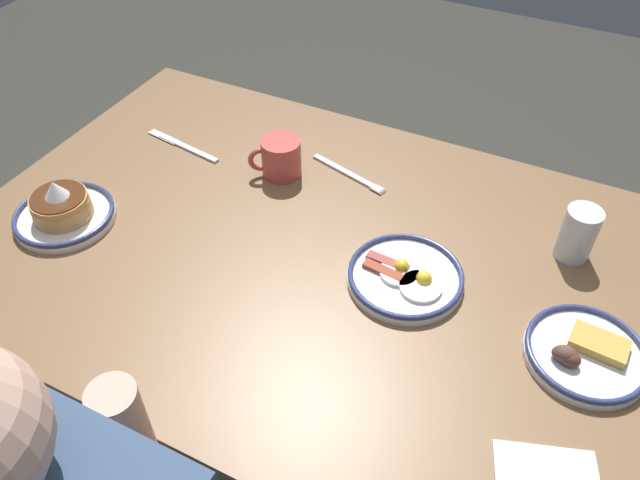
{
  "coord_description": "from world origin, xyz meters",
  "views": [
    {
      "loc": [
        -0.42,
        0.79,
        1.6
      ],
      "look_at": [
        -0.02,
        -0.0,
        0.76
      ],
      "focal_mm": 34.88,
      "sensor_mm": 36.0,
      "label": 1
    }
  ],
  "objects": [
    {
      "name": "ground_plane",
      "position": [
        0.0,
        0.0,
        0.0
      ],
      "size": [
        6.0,
        6.0,
        0.0
      ],
      "primitive_type": "plane",
      "color": "#34332D"
    },
    {
      "name": "plate_far_companion",
      "position": [
        -0.54,
        0.03,
        0.74
      ],
      "size": [
        0.21,
        0.21,
        0.04
      ],
      "color": "silver",
      "rests_on": "dining_table"
    },
    {
      "name": "fork_near",
      "position": [
        0.03,
        -0.25,
        0.73
      ],
      "size": [
        0.2,
        0.07,
        0.01
      ],
      "color": "silver",
      "rests_on": "dining_table"
    },
    {
      "name": "coffee_mug",
      "position": [
        0.17,
        -0.19,
        0.77
      ],
      "size": [
        0.11,
        0.09,
        0.09
      ],
      "color": "#BF4C47",
      "rests_on": "dining_table"
    },
    {
      "name": "plate_center_pancakes",
      "position": [
        0.5,
        0.15,
        0.76
      ],
      "size": [
        0.21,
        0.21,
        0.1
      ],
      "color": "silver",
      "rests_on": "dining_table"
    },
    {
      "name": "dining_table",
      "position": [
        0.0,
        0.0,
        0.64
      ],
      "size": [
        1.41,
        0.95,
        0.73
      ],
      "color": "brown",
      "rests_on": "ground_plane"
    },
    {
      "name": "drinking_glass",
      "position": [
        -0.47,
        -0.21,
        0.78
      ],
      "size": [
        0.07,
        0.07,
        0.11
      ],
      "color": "silver",
      "rests_on": "dining_table"
    },
    {
      "name": "butter_knife",
      "position": [
        0.43,
        -0.17,
        0.73
      ],
      "size": [
        0.22,
        0.05,
        0.01
      ],
      "color": "silver",
      "rests_on": "dining_table"
    },
    {
      "name": "plate_near_main",
      "position": [
        -0.21,
        -0.0,
        0.74
      ],
      "size": [
        0.22,
        0.22,
        0.04
      ],
      "color": "white",
      "rests_on": "dining_table"
    }
  ]
}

